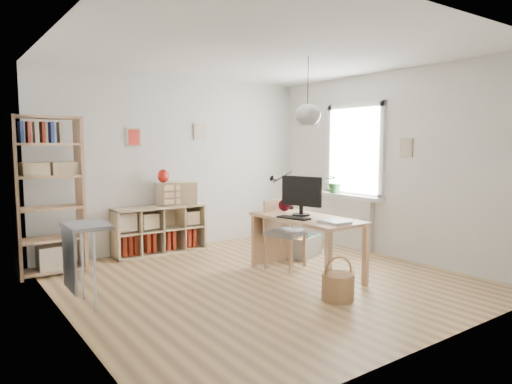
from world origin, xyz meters
TOP-DOWN VIEW (x-y plane):
  - ground at (0.00, 0.00)m, footprint 4.50×4.50m
  - room_shell at (0.55, -0.15)m, footprint 4.50×4.50m
  - window_unit at (2.23, 0.60)m, footprint 0.07×1.16m
  - radiator at (2.19, 0.60)m, footprint 0.10×0.80m
  - windowsill at (2.14, 0.60)m, footprint 0.22×1.20m
  - desk at (0.55, -0.15)m, footprint 0.70×1.50m
  - cube_shelf at (-0.47, 2.08)m, footprint 1.40×0.38m
  - tall_bookshelf at (-2.04, 1.80)m, footprint 0.80×0.38m
  - side_table at (-2.04, 0.35)m, footprint 0.40×0.55m
  - chair at (0.56, 0.36)m, footprint 0.57×0.57m
  - wicker_basket at (0.23, -1.02)m, footprint 0.35×0.34m
  - storage_chest at (1.16, 0.73)m, footprint 0.80×0.85m
  - monitor at (0.57, -0.03)m, footprint 0.23×0.57m
  - keyboard at (0.33, -0.17)m, footprint 0.25×0.43m
  - task_lamp at (0.59, 0.41)m, footprint 0.46×0.17m
  - yarn_ball at (0.63, 0.38)m, footprint 0.16×0.16m
  - paper_tray at (0.50, -0.68)m, footprint 0.26×0.32m
  - drawer_chest at (-0.16, 2.04)m, footprint 0.67×0.49m
  - red_vase at (-0.38, 2.04)m, footprint 0.17×0.17m
  - potted_plant at (2.12, 0.92)m, footprint 0.33×0.29m

SIDE VIEW (x-z plane):
  - ground at x=0.00m, z-range 0.00..0.00m
  - wicker_basket at x=0.23m, z-range -0.08..0.39m
  - storage_chest at x=1.16m, z-range -0.11..0.53m
  - cube_shelf at x=-0.47m, z-range -0.06..0.66m
  - radiator at x=2.19m, z-range 0.00..0.80m
  - chair at x=0.56m, z-range 0.06..0.97m
  - desk at x=0.55m, z-range 0.28..1.03m
  - side_table at x=-2.04m, z-range 0.24..1.09m
  - keyboard at x=0.33m, z-range 0.75..0.77m
  - paper_tray at x=0.50m, z-range 0.75..0.78m
  - windowsill at x=2.14m, z-range 0.80..0.86m
  - yarn_ball at x=0.63m, z-range 0.75..0.91m
  - drawer_chest at x=-0.16m, z-range 0.72..1.07m
  - monitor at x=0.57m, z-range 0.78..1.28m
  - potted_plant at x=2.12m, z-range 0.86..1.22m
  - task_lamp at x=0.59m, z-range 0.84..1.33m
  - tall_bookshelf at x=-2.04m, z-range 0.09..2.09m
  - red_vase at x=-0.38m, z-range 1.07..1.27m
  - window_unit at x=2.23m, z-range 0.82..2.28m
  - room_shell at x=0.55m, z-range -0.25..4.25m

